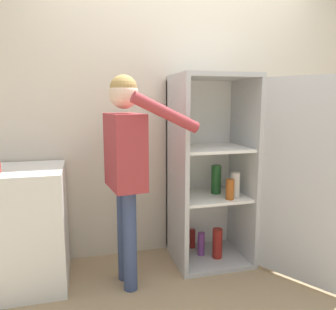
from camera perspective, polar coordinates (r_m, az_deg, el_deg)
ground_plane at (r=2.47m, az=8.78°, el=-24.47°), size 12.00×12.00×0.00m
wall_back at (r=2.98m, az=1.79°, el=7.52°), size 7.00×0.06×2.55m
refrigerator at (r=2.77m, az=10.41°, el=-3.13°), size 1.00×1.10×1.58m
person at (r=2.35m, az=-7.30°, el=-0.01°), size 0.64×0.52×1.55m
counter at (r=2.72m, az=-25.67°, el=-11.50°), size 0.78×0.60×0.89m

